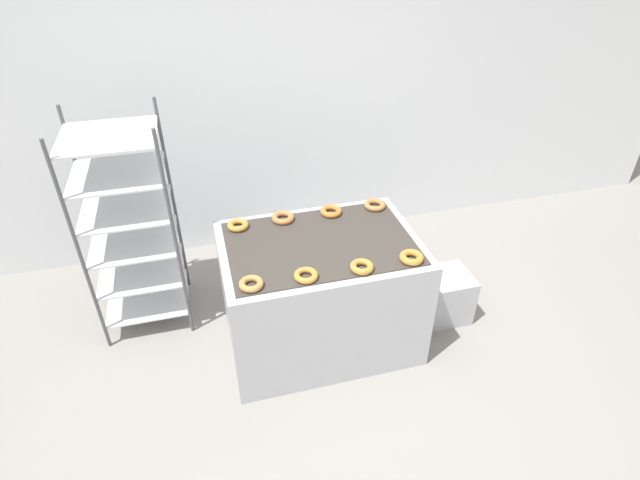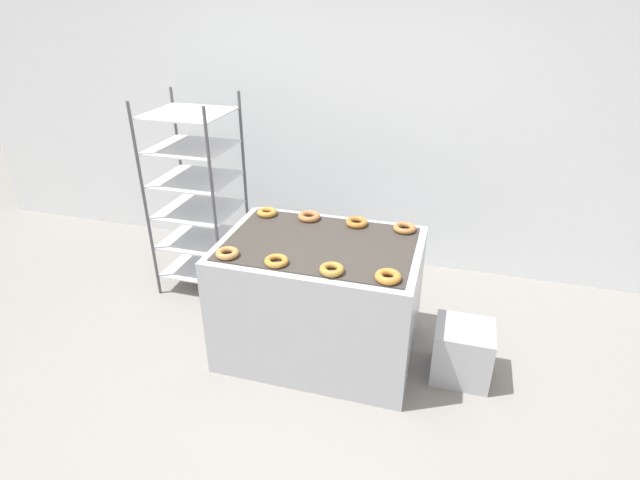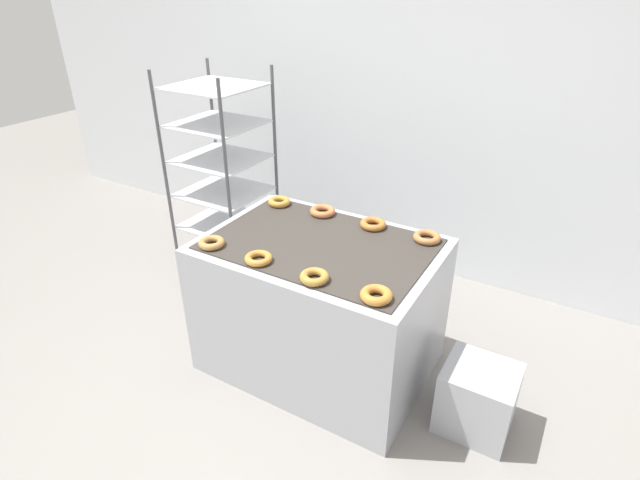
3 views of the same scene
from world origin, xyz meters
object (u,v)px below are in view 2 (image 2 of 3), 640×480
at_px(donut_near_midleft, 276,261).
at_px(donut_far_right, 404,228).
at_px(fryer_machine, 320,298).
at_px(donut_far_midright, 357,222).
at_px(donut_far_left, 267,212).
at_px(donut_near_right, 388,277).
at_px(donut_far_midleft, 309,216).
at_px(donut_near_left, 227,253).
at_px(baking_rack_cart, 197,195).
at_px(glaze_bin, 462,352).
at_px(donut_near_midright, 332,269).

bearing_deg(donut_near_midleft, donut_far_right, 44.45).
xyz_separation_m(fryer_machine, donut_far_midright, (0.17, 0.33, 0.44)).
relative_size(donut_far_left, donut_far_midright, 0.94).
height_order(donut_near_right, donut_far_left, donut_near_right).
bearing_deg(donut_far_midright, donut_far_midleft, 179.26).
bearing_deg(donut_near_left, baking_rack_cart, 127.48).
relative_size(fryer_machine, donut_near_right, 8.64).
distance_m(glaze_bin, donut_far_midleft, 1.36).
distance_m(baking_rack_cart, donut_far_midleft, 1.05).
bearing_deg(donut_near_right, donut_near_midright, -178.55).
relative_size(donut_near_midright, donut_near_right, 0.96).
xyz_separation_m(donut_near_right, donut_far_midleft, (-0.66, 0.66, -0.00)).
bearing_deg(donut_near_right, donut_far_midleft, 135.15).
bearing_deg(donut_near_right, donut_near_left, 179.66).
height_order(donut_far_left, donut_far_midleft, same).
bearing_deg(donut_near_midleft, donut_far_left, 115.83).
xyz_separation_m(baking_rack_cart, donut_far_midright, (1.36, -0.27, 0.05)).
bearing_deg(donut_far_midleft, donut_near_left, -115.92).
height_order(fryer_machine, donut_far_right, donut_far_right).
distance_m(glaze_bin, donut_near_midleft, 1.35).
bearing_deg(donut_far_midright, donut_near_right, -63.94).
relative_size(donut_far_midleft, donut_far_midright, 1.03).
xyz_separation_m(donut_near_midleft, donut_far_right, (0.67, 0.65, 0.00)).
height_order(fryer_machine, glaze_bin, fryer_machine).
height_order(donut_far_midleft, donut_far_midright, same).
relative_size(fryer_machine, baking_rack_cart, 0.81).
height_order(donut_far_left, donut_far_right, donut_far_left).
bearing_deg(donut_near_midright, donut_near_midleft, 178.51).
distance_m(baking_rack_cart, donut_near_midright, 1.64).
bearing_deg(donut_far_midright, glaze_bin, -23.38).
bearing_deg(donut_near_midleft, fryer_machine, 62.07).
relative_size(donut_far_midright, donut_far_right, 0.99).
relative_size(fryer_machine, donut_near_left, 9.03).
xyz_separation_m(donut_near_left, donut_far_right, (0.98, 0.65, -0.00)).
bearing_deg(donut_near_left, donut_far_left, 89.32).
xyz_separation_m(fryer_machine, donut_far_left, (-0.48, 0.31, 0.44)).
xyz_separation_m(donut_far_left, donut_far_right, (0.98, 0.01, -0.00)).
xyz_separation_m(baking_rack_cart, donut_near_right, (1.68, -0.92, 0.05)).
distance_m(fryer_machine, baking_rack_cart, 1.39).
height_order(donut_near_midleft, donut_far_left, donut_far_left).
height_order(glaze_bin, donut_near_right, donut_near_right).
height_order(baking_rack_cart, glaze_bin, baking_rack_cart).
bearing_deg(glaze_bin, baking_rack_cart, 164.21).
xyz_separation_m(donut_near_left, donut_near_midleft, (0.32, -0.01, -0.00)).
bearing_deg(donut_near_left, donut_near_midleft, -0.92).
height_order(donut_far_left, donut_far_midright, same).
bearing_deg(donut_far_midleft, donut_near_midleft, -89.92).
distance_m(donut_near_right, donut_far_right, 0.65).
height_order(fryer_machine, baking_rack_cart, baking_rack_cart).
bearing_deg(donut_far_left, donut_far_right, 0.78).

